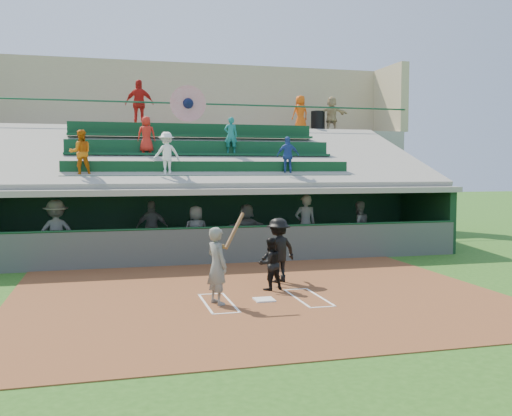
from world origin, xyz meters
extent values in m
plane|color=#265417|center=(0.00, 0.00, 0.00)|extent=(100.00, 100.00, 0.00)
cube|color=brown|center=(0.00, 0.50, 0.01)|extent=(11.00, 9.00, 0.02)
cube|color=white|center=(0.00, 0.00, 0.04)|extent=(0.43, 0.43, 0.03)
cube|color=white|center=(-0.75, 0.00, 0.02)|extent=(0.05, 1.80, 0.01)
cube|color=silver|center=(0.75, 0.00, 0.02)|extent=(0.05, 1.80, 0.01)
cube|color=white|center=(-1.30, 0.00, 0.02)|extent=(0.05, 1.80, 0.01)
cube|color=white|center=(1.30, 0.00, 0.02)|extent=(0.05, 1.80, 0.01)
cube|color=white|center=(-1.02, 0.90, 0.02)|extent=(0.60, 0.05, 0.01)
cube|color=white|center=(1.02, 0.90, 0.02)|extent=(0.60, 0.05, 0.01)
cube|color=white|center=(-1.02, -0.90, 0.02)|extent=(0.60, 0.05, 0.01)
cube|color=silver|center=(1.02, -0.90, 0.02)|extent=(0.60, 0.05, 0.01)
cube|color=gray|center=(0.00, 6.75, 0.02)|extent=(16.00, 3.50, 0.04)
cube|color=#99968B|center=(0.00, 13.50, 2.30)|extent=(20.00, 3.00, 4.60)
cube|color=#4C504B|center=(0.00, 5.00, 0.55)|extent=(16.00, 0.06, 1.10)
cylinder|color=#133C1F|center=(0.00, 5.00, 1.12)|extent=(16.00, 0.08, 0.08)
cube|color=black|center=(0.00, 8.50, 1.10)|extent=(16.00, 0.25, 2.20)
cube|color=black|center=(8.00, 6.75, 1.10)|extent=(0.25, 3.50, 2.20)
cube|color=gray|center=(0.00, 6.75, 2.20)|extent=(16.40, 3.90, 0.18)
cube|color=gray|center=(0.00, 10.25, 1.15)|extent=(16.40, 3.50, 2.30)
cube|color=gray|center=(0.00, 11.90, 2.30)|extent=(16.40, 0.30, 4.60)
cube|color=gray|center=(0.00, 8.60, 3.45)|extent=(16.40, 6.51, 2.37)
cube|color=#0C3620|center=(0.00, 6.20, 2.65)|extent=(9.40, 0.42, 0.08)
cube|color=#0C371A|center=(0.00, 6.40, 2.91)|extent=(9.40, 0.06, 0.45)
cube|color=#0C3920|center=(0.00, 8.10, 3.40)|extent=(9.40, 0.42, 0.08)
cube|color=#0D3B1F|center=(0.00, 8.30, 3.66)|extent=(9.40, 0.06, 0.45)
cube|color=#0C391C|center=(0.00, 10.00, 4.15)|extent=(9.40, 0.42, 0.08)
cube|color=#0C391B|center=(0.00, 10.20, 4.41)|extent=(9.40, 0.06, 0.45)
imported|color=#CA640B|center=(-4.07, 6.30, 3.38)|extent=(0.75, 0.62, 1.39)
imported|color=white|center=(-1.47, 6.30, 3.37)|extent=(0.97, 0.68, 1.36)
imported|color=#254696|center=(2.55, 6.30, 3.33)|extent=(0.78, 0.39, 1.28)
imported|color=red|center=(-1.96, 8.20, 4.07)|extent=(0.63, 0.43, 1.25)
imported|color=#18706D|center=(1.01, 8.20, 4.09)|extent=(0.51, 0.38, 1.29)
cylinder|color=#16452A|center=(0.00, 12.00, 5.60)|extent=(20.00, 0.07, 0.07)
cylinder|color=red|center=(0.00, 11.98, 5.60)|extent=(1.50, 0.06, 1.50)
sphere|color=#0D1434|center=(0.00, 11.95, 5.60)|extent=(0.44, 0.44, 0.44)
cube|color=tan|center=(0.00, 15.00, 6.20)|extent=(20.00, 0.40, 3.20)
cube|color=tan|center=(10.00, 13.50, 6.20)|extent=(0.40, 3.00, 3.20)
imported|color=#5F615C|center=(-1.06, -0.07, 0.84)|extent=(0.58, 0.70, 1.65)
cylinder|color=brown|center=(-0.71, -0.22, 1.60)|extent=(0.56, 0.54, 0.75)
sphere|color=olive|center=(-0.93, -0.07, 1.25)|extent=(0.10, 0.10, 0.10)
imported|color=black|center=(0.42, 1.02, 0.64)|extent=(0.71, 0.62, 1.25)
imported|color=black|center=(0.88, 1.85, 0.84)|extent=(1.21, 0.99, 1.63)
cube|color=brown|center=(0.11, 7.95, 0.24)|extent=(12.64, 5.64, 0.41)
imported|color=#575954|center=(-4.80, 5.91, 1.00)|extent=(1.33, 0.88, 1.93)
imported|color=#5C5E59|center=(-1.90, 6.95, 0.94)|extent=(1.10, 0.54, 1.81)
imported|color=#535551|center=(-0.60, 5.94, 0.88)|extent=(0.88, 0.63, 1.69)
imported|color=#5B5D58|center=(1.11, 6.27, 0.89)|extent=(1.66, 0.88, 1.71)
imported|color=#595C57|center=(3.08, 6.03, 1.03)|extent=(0.75, 0.51, 1.99)
imported|color=#5A5C56|center=(5.08, 6.18, 0.91)|extent=(0.92, 0.75, 1.73)
cylinder|color=black|center=(6.26, 13.35, 5.08)|extent=(0.65, 0.65, 0.97)
imported|color=red|center=(-1.96, 12.44, 5.59)|extent=(1.21, 0.64, 1.98)
imported|color=#D24C0C|center=(5.19, 12.76, 5.40)|extent=(0.87, 0.66, 1.60)
imported|color=tan|center=(6.83, 13.06, 5.41)|extent=(1.58, 0.84, 1.63)
camera|label=1|loc=(-3.26, -11.88, 2.91)|focal=40.00mm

